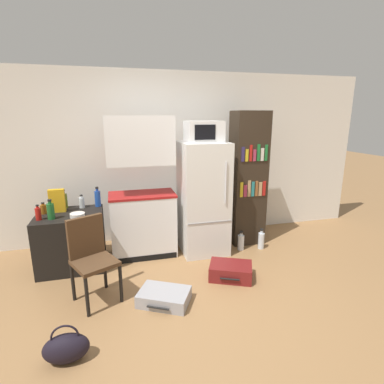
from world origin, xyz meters
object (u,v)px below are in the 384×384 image
object	(u,v)px
kitchen_hutch	(142,194)
chair	(91,252)
bookshelf	(248,179)
handbag	(66,348)
bottle_ketchup_red	(38,214)
side_table	(72,240)
bottle_green_tall	(51,211)
water_bottle_front	(241,242)
microwave	(204,131)
refrigerator	(203,198)
cereal_box	(57,201)
bowl	(77,215)
water_bottle_middle	(261,240)
bottle_blue_soda	(98,198)
suitcase_large_flat	(164,297)
suitcase_small_flat	(231,271)
bottle_amber_beer	(43,209)
bottle_olive_oil	(64,200)
bottle_clear_short	(82,202)

from	to	relation	value
kitchen_hutch	chair	world-z (taller)	kitchen_hutch
bookshelf	handbag	world-z (taller)	bookshelf
bookshelf	kitchen_hutch	bearing A→B (deg)	-178.06
bottle_ketchup_red	side_table	bearing A→B (deg)	26.63
bottle_green_tall	water_bottle_front	distance (m)	2.60
side_table	microwave	bearing A→B (deg)	0.79
refrigerator	kitchen_hutch	bearing A→B (deg)	174.43
cereal_box	water_bottle_front	size ratio (longest dim) A/B	1.05
side_table	bottle_green_tall	bearing A→B (deg)	-137.78
bowl	cereal_box	bearing A→B (deg)	133.82
side_table	microwave	world-z (taller)	microwave
microwave	bottle_ketchup_red	size ratio (longest dim) A/B	2.52
side_table	bottle_green_tall	world-z (taller)	bottle_green_tall
bowl	handbag	xyz separation A→B (m)	(0.01, -1.54, -0.61)
water_bottle_middle	cereal_box	bearing A→B (deg)	174.31
kitchen_hutch	bowl	size ratio (longest dim) A/B	10.93
refrigerator	bottle_blue_soda	xyz separation A→B (m)	(-1.44, 0.22, 0.04)
side_table	suitcase_large_flat	world-z (taller)	side_table
cereal_box	suitcase_small_flat	distance (m)	2.36
water_bottle_middle	refrigerator	bearing A→B (deg)	167.48
kitchen_hutch	bookshelf	bearing A→B (deg)	1.94
cereal_box	water_bottle_front	distance (m)	2.59
bottle_amber_beer	bottle_green_tall	size ratio (longest dim) A/B	0.60
bottle_amber_beer	bookshelf	bearing A→B (deg)	1.54
suitcase_large_flat	side_table	bearing A→B (deg)	160.31
chair	handbag	bearing A→B (deg)	-127.94
handbag	kitchen_hutch	bearing A→B (deg)	65.94
side_table	bookshelf	size ratio (longest dim) A/B	0.40
side_table	kitchen_hutch	xyz separation A→B (m)	(0.94, 0.11, 0.52)
bowl	suitcase_large_flat	size ratio (longest dim) A/B	0.28
suitcase_small_flat	bottle_blue_soda	bearing A→B (deg)	169.48
bottle_olive_oil	bottle_clear_short	distance (m)	0.24
bottle_clear_short	bottle_green_tall	size ratio (longest dim) A/B	0.74
side_table	refrigerator	size ratio (longest dim) A/B	0.51
bottle_ketchup_red	bottle_clear_short	distance (m)	0.60
kitchen_hutch	bottle_green_tall	bearing A→B (deg)	-166.50
side_table	water_bottle_front	size ratio (longest dim) A/B	2.81
bottle_clear_short	handbag	size ratio (longest dim) A/B	0.50
bottle_amber_beer	bottle_olive_oil	size ratio (longest dim) A/B	0.59
bookshelf	bottle_amber_beer	world-z (taller)	bookshelf
bookshelf	bottle_green_tall	distance (m)	2.72
microwave	bottle_olive_oil	xyz separation A→B (m)	(-1.87, 0.25, -0.90)
chair	bottle_clear_short	bearing A→B (deg)	71.40
kitchen_hutch	microwave	distance (m)	1.19
bottle_blue_soda	water_bottle_middle	size ratio (longest dim) A/B	0.89
bowl	water_bottle_middle	distance (m)	2.59
microwave	chair	size ratio (longest dim) A/B	0.53
bowl	microwave	bearing A→B (deg)	6.30
side_table	suitcase_large_flat	distance (m)	1.54
refrigerator	bottle_amber_beer	xyz separation A→B (m)	(-2.09, 0.06, -0.01)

